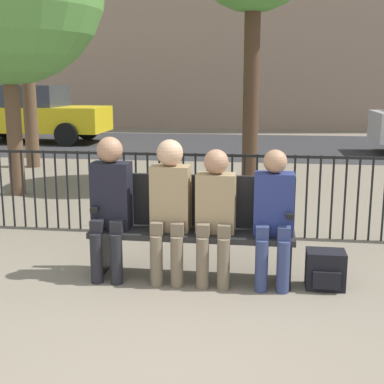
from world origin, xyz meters
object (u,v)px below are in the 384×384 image
at_px(seated_person_1, 170,202).
at_px(seated_person_3, 274,211).
at_px(park_bench, 193,223).
at_px(backpack, 325,270).
at_px(parked_car_1, 30,113).
at_px(seated_person_0, 110,199).
at_px(seated_person_2, 215,209).

relative_size(seated_person_1, seated_person_3, 1.06).
bearing_deg(seated_person_3, park_bench, 169.68).
height_order(seated_person_1, backpack, seated_person_1).
relative_size(backpack, parked_car_1, 0.08).
bearing_deg(parked_car_1, seated_person_0, -62.12).
height_order(park_bench, seated_person_0, seated_person_0).
xyz_separation_m(seated_person_1, backpack, (1.36, -0.02, -0.55)).
relative_size(seated_person_3, parked_car_1, 0.28).
xyz_separation_m(seated_person_0, seated_person_1, (0.54, -0.00, -0.01)).
height_order(park_bench, parked_car_1, parked_car_1).
relative_size(park_bench, seated_person_1, 1.43).
relative_size(seated_person_2, seated_person_3, 0.99).
height_order(seated_person_1, parked_car_1, parked_car_1).
bearing_deg(parked_car_1, park_bench, -58.68).
distance_m(seated_person_3, parked_car_1, 12.22).
relative_size(park_bench, seated_person_3, 1.52).
xyz_separation_m(seated_person_1, parked_car_1, (-5.90, 10.14, 0.13)).
bearing_deg(park_bench, backpack, -7.33).
relative_size(park_bench, parked_car_1, 0.43).
height_order(seated_person_2, parked_car_1, parked_car_1).
relative_size(seated_person_2, backpack, 3.58).
bearing_deg(park_bench, parked_car_1, 121.32).
relative_size(seated_person_0, seated_person_1, 1.01).
xyz_separation_m(seated_person_2, seated_person_3, (0.50, 0.00, -0.00)).
relative_size(seated_person_0, parked_car_1, 0.30).
bearing_deg(park_bench, seated_person_2, -31.61).
bearing_deg(seated_person_1, seated_person_3, -0.25).
bearing_deg(seated_person_2, seated_person_3, 0.04).
xyz_separation_m(seated_person_0, seated_person_2, (0.94, -0.00, -0.05)).
bearing_deg(seated_person_2, parked_car_1, 121.87).
bearing_deg(backpack, seated_person_3, 177.42).
xyz_separation_m(park_bench, seated_person_0, (-0.73, -0.13, 0.23)).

